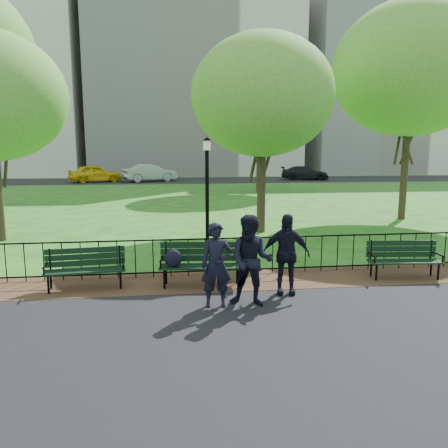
{
  "coord_description": "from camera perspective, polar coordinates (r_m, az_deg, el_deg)",
  "views": [
    {
      "loc": [
        -1.43,
        -7.83,
        2.89
      ],
      "look_at": [
        -0.23,
        1.5,
        1.3
      ],
      "focal_mm": 35.0,
      "sensor_mm": 36.0,
      "label": 1
    }
  ],
  "objects": [
    {
      "name": "person_right",
      "position": [
        8.88,
        8.06,
        -3.91
      ],
      "size": [
        1.01,
        0.53,
        1.64
      ],
      "primitive_type": "imported",
      "rotation": [
        0.0,
        0.0,
        -0.15
      ],
      "color": "black",
      "rests_on": "asphalt_path"
    },
    {
      "name": "park_bench_right_a",
      "position": [
        10.79,
        22.38,
        -3.81
      ],
      "size": [
        1.66,
        0.65,
        0.92
      ],
      "rotation": [
        0.0,
        0.0,
        -0.1
      ],
      "color": "black",
      "rests_on": "ground"
    },
    {
      "name": "asphalt_path",
      "position": [
        5.48,
        9.69,
        -22.37
      ],
      "size": [
        60.0,
        9.2,
        0.01
      ],
      "primitive_type": "cube",
      "color": "black",
      "rests_on": "ground"
    },
    {
      "name": "lamppost",
      "position": [
        12.86,
        -2.22,
        4.64
      ],
      "size": [
        0.29,
        0.29,
        3.28
      ],
      "color": "black",
      "rests_on": "ground"
    },
    {
      "name": "taxi",
      "position": [
        41.88,
        -16.48,
        6.35
      ],
      "size": [
        5.04,
        3.42,
        1.59
      ],
      "primitive_type": "imported",
      "rotation": [
        0.0,
        0.0,
        1.93
      ],
      "color": "yellow",
      "rests_on": "far_street"
    },
    {
      "name": "iron_fence",
      "position": [
        10.22,
        0.92,
        -3.96
      ],
      "size": [
        24.06,
        0.06,
        1.0
      ],
      "color": "black",
      "rests_on": "ground"
    },
    {
      "name": "sedan_dark",
      "position": [
        44.11,
        10.5,
        6.56
      ],
      "size": [
        4.94,
        2.82,
        1.35
      ],
      "primitive_type": "imported",
      "rotation": [
        0.0,
        0.0,
        1.36
      ],
      "color": "black",
      "rests_on": "far_street"
    },
    {
      "name": "tree_near_e",
      "position": [
        15.57,
        5.06,
        16.34
      ],
      "size": [
        4.89,
        4.89,
        6.82
      ],
      "color": "#2D2116",
      "rests_on": "ground"
    },
    {
      "name": "apartment_east",
      "position": [
        62.87,
        19.55,
        17.39
      ],
      "size": [
        20.0,
        15.0,
        24.0
      ],
      "primitive_type": "cube",
      "color": "white",
      "rests_on": "ground"
    },
    {
      "name": "park_bench_left_a",
      "position": [
        9.68,
        -17.68,
        -4.99
      ],
      "size": [
        1.68,
        0.67,
        0.93
      ],
      "rotation": [
        0.0,
        0.0,
        0.1
      ],
      "color": "black",
      "rests_on": "ground"
    },
    {
      "name": "sedan_silver",
      "position": [
        41.58,
        -9.66,
        6.6
      ],
      "size": [
        5.2,
        3.47,
        1.62
      ],
      "primitive_type": "imported",
      "rotation": [
        0.0,
        0.0,
        1.97
      ],
      "color": "#A6A8AE",
      "rests_on": "far_street"
    },
    {
      "name": "ground",
      "position": [
        8.47,
        2.88,
        -10.4
      ],
      "size": [
        120.0,
        120.0,
        0.0
      ],
      "primitive_type": "plane",
      "color": "#1D5C18"
    },
    {
      "name": "park_bench_main",
      "position": [
        9.36,
        -4.13,
        -4.57
      ],
      "size": [
        1.83,
        0.72,
        1.01
      ],
      "rotation": [
        0.0,
        0.0,
        -0.1
      ],
      "color": "black",
      "rests_on": "ground"
    },
    {
      "name": "person_left",
      "position": [
        8.08,
        -1.0,
        -5.4
      ],
      "size": [
        0.58,
        0.39,
        1.58
      ],
      "primitive_type": "imported",
      "rotation": [
        0.0,
        0.0,
        -0.02
      ],
      "color": "black",
      "rests_on": "asphalt_path"
    },
    {
      "name": "dirt_strip",
      "position": [
        9.87,
        1.33,
        -7.38
      ],
      "size": [
        60.0,
        1.6,
        0.01
      ],
      "primitive_type": "cube",
      "color": "#3A2217",
      "rests_on": "ground"
    },
    {
      "name": "far_street",
      "position": [
        42.95,
        -5.44,
        5.69
      ],
      "size": [
        70.0,
        9.0,
        0.01
      ],
      "primitive_type": "cube",
      "color": "black",
      "rests_on": "ground"
    },
    {
      "name": "person_mid",
      "position": [
        8.14,
        3.58,
        -4.81
      ],
      "size": [
        0.93,
        0.7,
        1.72
      ],
      "primitive_type": "imported",
      "rotation": [
        0.0,
        0.0,
        -0.35
      ],
      "color": "black",
      "rests_on": "asphalt_path"
    },
    {
      "name": "tree_mid_e",
      "position": [
        20.22,
        23.28,
        18.08
      ],
      "size": [
        6.34,
        6.34,
        8.84
      ],
      "color": "#2D2116",
      "rests_on": "ground"
    },
    {
      "name": "apartment_mid",
      "position": [
        57.23,
        -4.02,
        21.78
      ],
      "size": [
        24.0,
        15.0,
        30.0
      ],
      "primitive_type": "cube",
      "color": "silver",
      "rests_on": "ground"
    },
    {
      "name": "tree_far_e",
      "position": [
        31.04,
        4.68,
        16.78
      ],
      "size": [
        7.02,
        7.02,
        9.79
      ],
      "color": "#2D2116",
      "rests_on": "ground"
    }
  ]
}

